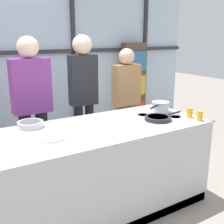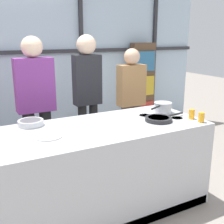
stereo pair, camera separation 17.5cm
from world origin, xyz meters
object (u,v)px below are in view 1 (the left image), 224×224
object	(u,v)px
mixing_bowl	(30,124)
juice_glass_near	(200,116)
frying_pan	(158,118)
white_plate	(51,138)
spectator_center_left	(32,102)
juice_glass_far	(190,113)
saucepan	(160,106)
spectator_far_right	(126,97)
spectator_center_right	(83,91)

from	to	relation	value
mixing_bowl	juice_glass_near	bearing A→B (deg)	-24.27
frying_pan	white_plate	xyz separation A→B (m)	(-1.17, 0.06, -0.02)
spectator_center_left	white_plate	distance (m)	1.06
spectator_center_left	juice_glass_far	xyz separation A→B (m)	(1.38, -1.21, -0.05)
spectator_center_left	mixing_bowl	bearing A→B (deg)	72.06
spectator_center_left	juice_glass_near	bearing A→B (deg)	135.62
spectator_center_left	frying_pan	xyz separation A→B (m)	(1.03, -1.11, -0.08)
spectator_center_left	white_plate	bearing A→B (deg)	82.17
frying_pan	juice_glass_far	world-z (taller)	juice_glass_far
mixing_bowl	juice_glass_far	xyz separation A→B (m)	(1.59, -0.58, 0.02)
saucepan	mixing_bowl	xyz separation A→B (m)	(-1.47, 0.22, -0.03)
saucepan	mixing_bowl	bearing A→B (deg)	171.34
spectator_far_right	saucepan	distance (m)	0.87
spectator_center_left	juice_glass_near	size ratio (longest dim) A/B	17.12
spectator_center_left	saucepan	distance (m)	1.53
mixing_bowl	frying_pan	bearing A→B (deg)	-20.93
saucepan	juice_glass_far	bearing A→B (deg)	-71.58
mixing_bowl	spectator_center_left	bearing A→B (deg)	72.06
white_plate	spectator_center_left	bearing A→B (deg)	82.17
white_plate	juice_glass_near	world-z (taller)	juice_glass_near
juice_glass_far	frying_pan	bearing A→B (deg)	163.57
spectator_center_left	juice_glass_near	world-z (taller)	spectator_center_left
spectator_center_right	saucepan	bearing A→B (deg)	124.02
spectator_center_left	white_plate	size ratio (longest dim) A/B	7.47
white_plate	juice_glass_far	bearing A→B (deg)	-6.27
juice_glass_far	spectator_center_left	bearing A→B (deg)	138.73
spectator_center_right	spectator_far_right	distance (m)	0.70
spectator_far_right	mixing_bowl	world-z (taller)	spectator_far_right
spectator_center_left	juice_glass_far	world-z (taller)	spectator_center_left
frying_pan	white_plate	bearing A→B (deg)	176.95
white_plate	juice_glass_far	xyz separation A→B (m)	(1.53, -0.17, 0.05)
frying_pan	mixing_bowl	bearing A→B (deg)	159.07
spectator_far_right	juice_glass_far	xyz separation A→B (m)	(0.01, -1.21, 0.04)
frying_pan	juice_glass_far	xyz separation A→B (m)	(0.36, -0.11, 0.03)
spectator_center_right	spectator_far_right	xyz separation A→B (m)	(0.69, -0.00, -0.15)
spectator_far_right	juice_glass_far	distance (m)	1.22
spectator_far_right	spectator_center_left	bearing A→B (deg)	-0.00
spectator_far_right	juice_glass_near	world-z (taller)	spectator_far_right
spectator_center_left	mixing_bowl	world-z (taller)	spectator_center_left
spectator_far_right	saucepan	bearing A→B (deg)	83.16
spectator_far_right	mixing_bowl	bearing A→B (deg)	22.02
spectator_center_left	frying_pan	world-z (taller)	spectator_center_left
spectator_center_right	juice_glass_near	distance (m)	1.53
juice_glass_near	juice_glass_far	world-z (taller)	same
saucepan	white_plate	distance (m)	1.42
spectator_center_left	saucepan	bearing A→B (deg)	145.77
mixing_bowl	juice_glass_far	bearing A→B (deg)	-19.94
spectator_center_left	juice_glass_far	size ratio (longest dim) A/B	17.12
spectator_center_right	frying_pan	xyz separation A→B (m)	(0.34, -1.11, -0.14)
saucepan	juice_glass_far	distance (m)	0.37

